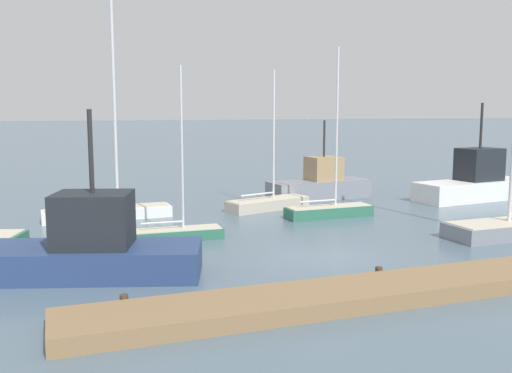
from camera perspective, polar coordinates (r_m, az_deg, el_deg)
The scene contains 9 objects.
ground_plane at distance 22.88m, azimuth 7.03°, elevation -7.01°, with size 600.00×600.00×0.00m, color slate.
dock_pier at distance 18.57m, azimuth 14.34°, elevation -9.90°, with size 20.88×2.52×0.60m.
sailboat_0 at distance 31.26m, azimuth -14.69°, elevation -2.09°, with size 6.74×1.71×12.34m.
sailboat_1 at distance 25.75m, azimuth -8.05°, elevation -4.53°, with size 4.25×1.36×7.74m.
sailboat_3 at distance 33.18m, azimuth 1.22°, elevation -1.59°, with size 5.39×2.90×8.08m.
sailboat_5 at distance 31.03m, azimuth 7.38°, elevation -2.28°, with size 4.88×1.40×9.10m.
fishing_boat_0 at distance 37.54m, azimuth 6.48°, elevation 0.22°, with size 7.01×2.93×5.13m.
fishing_boat_1 at distance 20.76m, azimuth -16.74°, elevation -6.02°, with size 8.62×5.06×5.82m.
fishing_boat_2 at distance 39.32m, azimuth 21.20°, elevation 0.37°, with size 8.53×3.42×6.24m.
Camera 1 is at (-10.10, -19.69, 5.80)m, focal length 39.70 mm.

